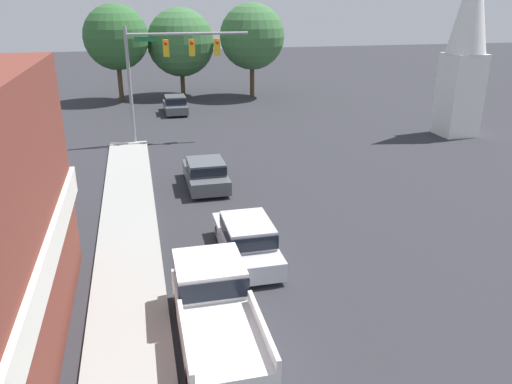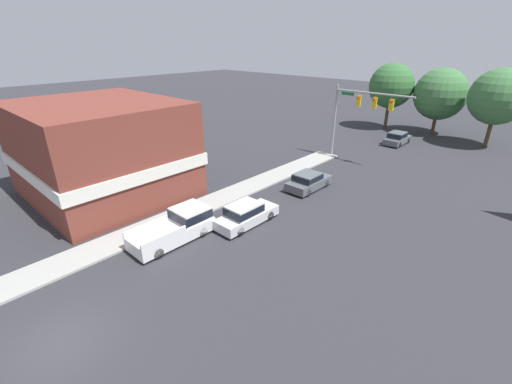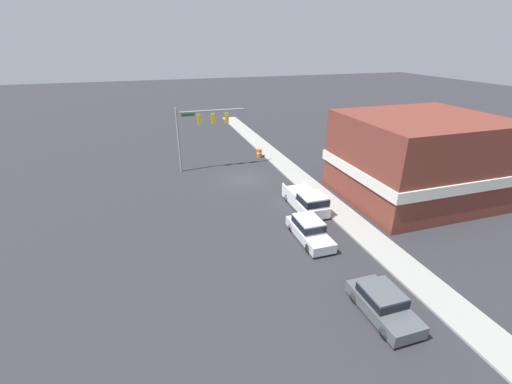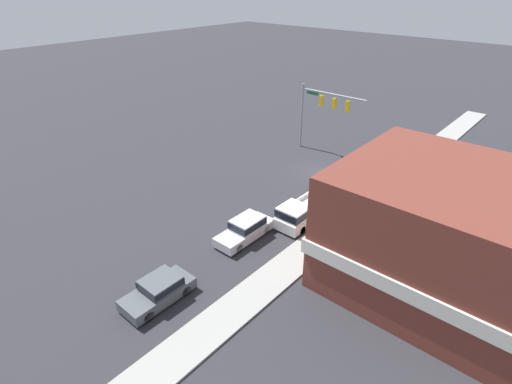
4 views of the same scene
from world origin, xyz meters
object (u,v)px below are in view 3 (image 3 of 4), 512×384
object	(u,v)px
construction_barrel	(259,153)
pickup_truck_parked	(307,201)
car_lead	(309,229)
car_second_ahead	(383,303)

from	to	relation	value
construction_barrel	pickup_truck_parked	bearing A→B (deg)	87.54
car_lead	car_second_ahead	bearing A→B (deg)	92.84
car_lead	car_second_ahead	distance (m)	7.98
pickup_truck_parked	car_second_ahead	bearing A→B (deg)	83.16
car_second_ahead	pickup_truck_parked	world-z (taller)	pickup_truck_parked
car_second_ahead	pickup_truck_parked	bearing A→B (deg)	-96.84
car_lead	pickup_truck_parked	distance (m)	4.58
car_second_ahead	construction_barrel	size ratio (longest dim) A/B	4.20
car_lead	pickup_truck_parked	xyz separation A→B (m)	(-1.85, -4.18, 0.09)
car_second_ahead	pickup_truck_parked	distance (m)	12.24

